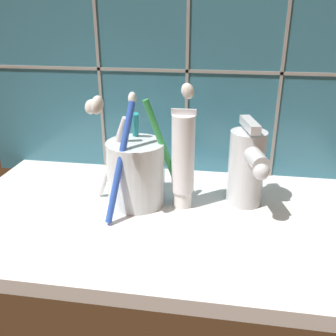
{
  "coord_description": "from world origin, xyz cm",
  "views": [
    {
      "loc": [
        7.98,
        -45.29,
        28.92
      ],
      "look_at": [
        0.67,
        1.15,
        8.59
      ],
      "focal_mm": 40.0,
      "sensor_mm": 36.0,
      "label": 1
    }
  ],
  "objects": [
    {
      "name": "sink_counter",
      "position": [
        0.0,
        0.0,
        1.0
      ],
      "size": [
        59.1,
        32.72,
        2.0
      ],
      "primitive_type": "cube",
      "color": "white",
      "rests_on": "ground"
    },
    {
      "name": "tile_wall_backsplash",
      "position": [
        0.01,
        16.61,
        25.53
      ],
      "size": [
        69.1,
        1.72,
        51.05
      ],
      "color": "#336B7F",
      "rests_on": "ground"
    },
    {
      "name": "toothbrush_cup",
      "position": [
        -4.32,
        2.88,
        7.17
      ],
      "size": [
        16.21,
        16.26,
        17.97
      ],
      "color": "silver",
      "rests_on": "sink_counter"
    },
    {
      "name": "toothpaste_tube",
      "position": [
        2.53,
        2.88,
        9.19
      ],
      "size": [
        3.39,
        3.23,
        14.49
      ],
      "color": "white",
      "rests_on": "sink_counter"
    },
    {
      "name": "sink_faucet",
      "position": [
        11.53,
        4.79,
        8.08
      ],
      "size": [
        5.19,
        10.44,
        12.63
      ],
      "rotation": [
        0.0,
        0.0,
        -1.34
      ],
      "color": "silver",
      "rests_on": "sink_counter"
    }
  ]
}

